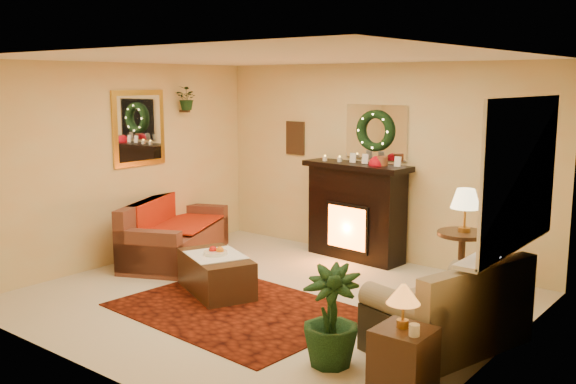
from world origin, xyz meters
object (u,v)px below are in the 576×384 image
Objects in this scene: side_table_round at (461,266)px; end_table_square at (404,359)px; sofa at (176,227)px; fireplace at (356,218)px; coffee_table at (216,275)px; loveseat at (448,301)px.

side_table_round is 1.40× the size of end_table_square.
sofa reaches higher than end_table_square.
fireplace is (1.88, 1.53, 0.12)m from sofa.
coffee_table is at bearing -142.85° from side_table_round.
end_table_square is at bearing -47.46° from fireplace.
sofa is at bearing -170.82° from loveseat.
end_table_square is (4.23, -1.49, -0.16)m from sofa.
sofa is 1.83× the size of coffee_table.
side_table_round is (3.62, 0.97, -0.10)m from sofa.
loveseat reaches higher than coffee_table.
fireplace is 0.94× the size of loveseat.
fireplace is at bearing 14.28° from sofa.
coffee_table is (-2.80, 0.81, -0.06)m from end_table_square.
fireplace is 1.29× the size of coffee_table.
sofa is at bearing 160.52° from end_table_square.
side_table_round is at bearing 124.22° from loveseat.
fireplace is 3.83m from end_table_square.
loveseat is 1.06m from end_table_square.
sofa is 2.43m from fireplace.
end_table_square is (2.34, -3.02, -0.28)m from fireplace.
end_table_square is at bearing -44.27° from sofa.
sofa is at bearing 178.53° from coffee_table.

